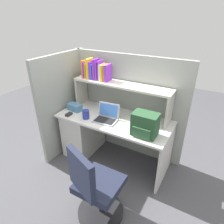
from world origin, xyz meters
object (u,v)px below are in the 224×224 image
at_px(paper_cup, 133,122).
at_px(tissue_box, 75,107).
at_px(laptop, 106,117).
at_px(backpack, 145,125).
at_px(computer_mouse, 69,114).
at_px(snack_canister, 86,114).
at_px(office_chair, 95,190).

xyz_separation_m(paper_cup, tissue_box, (-0.94, -0.04, 0.01)).
relative_size(laptop, backpack, 1.11).
xyz_separation_m(computer_mouse, paper_cup, (0.91, 0.22, 0.03)).
height_order(snack_canister, office_chair, office_chair).
relative_size(laptop, paper_cup, 3.88).
relative_size(paper_cup, tissue_box, 0.39).
height_order(computer_mouse, office_chair, office_chair).
height_order(computer_mouse, snack_canister, snack_canister).
height_order(backpack, paper_cup, backpack).
bearing_deg(snack_canister, backpack, 1.30).
distance_m(computer_mouse, office_chair, 1.19).
bearing_deg(snack_canister, tissue_box, 157.19).
bearing_deg(computer_mouse, laptop, 12.46).
bearing_deg(computer_mouse, office_chair, -40.53).
relative_size(laptop, tissue_box, 1.51).
bearing_deg(paper_cup, office_chair, -90.21).
relative_size(backpack, paper_cup, 3.50).
height_order(laptop, paper_cup, laptop).
bearing_deg(paper_cup, laptop, -170.57).
height_order(backpack, tissue_box, backpack).
xyz_separation_m(backpack, snack_canister, (-0.85, -0.02, -0.08)).
relative_size(backpack, tissue_box, 1.36).
relative_size(backpack, office_chair, 0.32).
relative_size(paper_cup, snack_canister, 0.69).
bearing_deg(office_chair, paper_cup, -68.37).
bearing_deg(computer_mouse, backpack, -0.13).
xyz_separation_m(laptop, paper_cup, (0.37, 0.06, -0.01)).
relative_size(snack_canister, office_chair, 0.13).
height_order(computer_mouse, paper_cup, paper_cup).
height_order(tissue_box, office_chair, office_chair).
height_order(backpack, computer_mouse, backpack).
distance_m(computer_mouse, snack_canister, 0.28).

